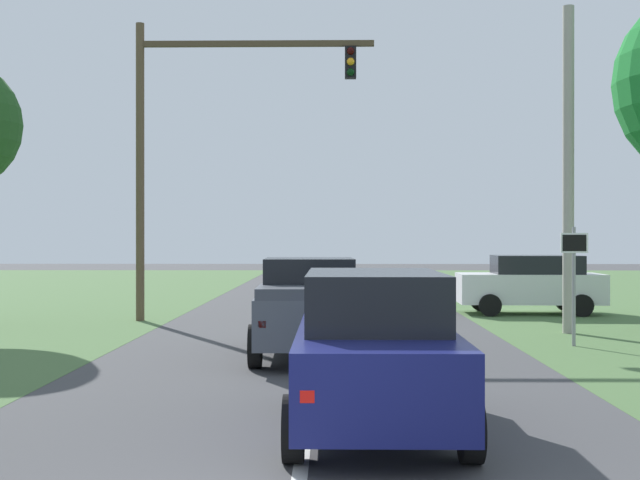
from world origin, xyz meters
name	(u,v)px	position (x,y,z in m)	size (l,w,h in m)	color
ground_plane	(315,365)	(0.00, 9.53, 0.00)	(120.00, 120.00, 0.00)	#424244
red_suv_near	(374,348)	(0.84, 4.23, 1.02)	(2.10, 4.51, 1.95)	navy
pickup_truck_lead	(309,307)	(-0.14, 10.53, 1.00)	(2.32, 5.00, 1.97)	#4C515B
traffic_light	(196,128)	(-3.58, 17.62, 5.53)	(6.82, 0.40, 8.53)	brown
keep_moving_sign	(574,270)	(5.62, 12.24, 1.67)	(0.60, 0.09, 2.62)	gray
crossing_suv_far	(531,283)	(6.53, 19.97, 0.96)	(4.47, 2.21, 1.83)	silver
utility_pole_right	(568,170)	(6.19, 14.70, 4.08)	(0.28, 0.28, 8.15)	#9E998E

